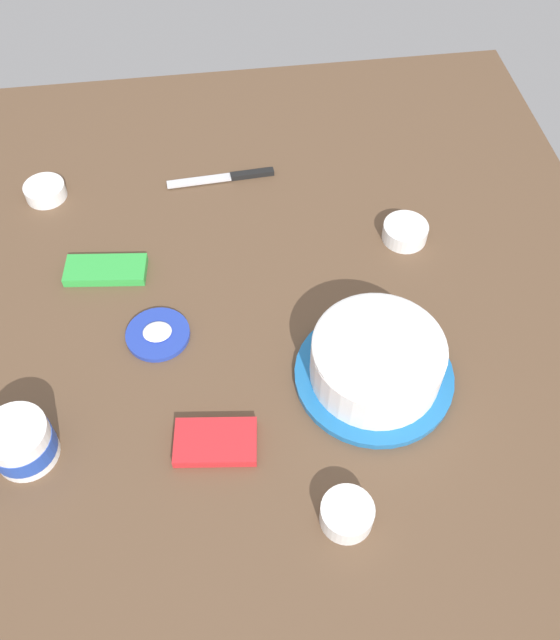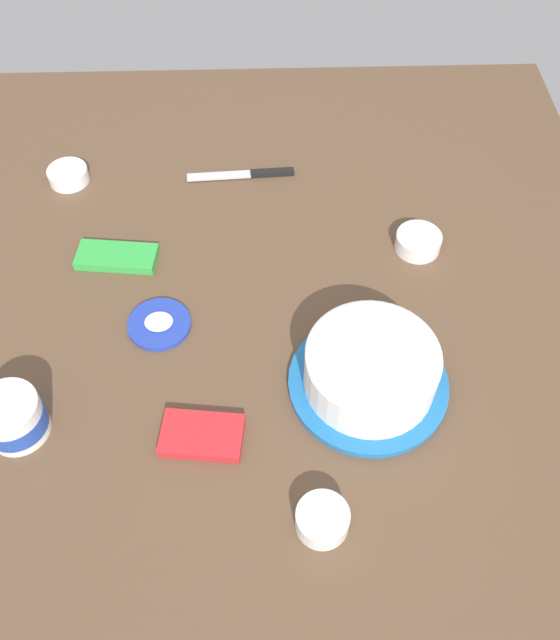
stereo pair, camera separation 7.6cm
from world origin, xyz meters
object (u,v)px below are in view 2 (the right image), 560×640
object	(u,v)px
frosting_tub_lid	(159,324)
spreading_knife	(251,174)
sprinkle_bowl_pink	(68,175)
sprinkle_bowl_yellow	(322,519)
sprinkle_bowl_blue	(418,242)
candy_box_lower	(202,435)
candy_box_upper	(117,257)
frosting_tub	(13,417)
frosted_cake	(371,369)

from	to	relation	value
frosting_tub_lid	spreading_knife	size ratio (longest dim) A/B	0.49
sprinkle_bowl_pink	sprinkle_bowl_yellow	world-z (taller)	sprinkle_bowl_yellow
spreading_knife	sprinkle_bowl_pink	distance (m)	0.40
spreading_knife	sprinkle_bowl_yellow	world-z (taller)	sprinkle_bowl_yellow
frosting_tub_lid	sprinkle_bowl_blue	distance (m)	0.54
frosting_tub_lid	sprinkle_bowl_yellow	world-z (taller)	sprinkle_bowl_yellow
candy_box_lower	candy_box_upper	size ratio (longest dim) A/B	0.86
sprinkle_bowl_pink	candy_box_lower	distance (m)	0.71
candy_box_lower	frosting_tub	bearing A→B (deg)	2.16
frosting_tub_lid	candy_box_upper	bearing A→B (deg)	-59.94
sprinkle_bowl_pink	candy_box_upper	size ratio (longest dim) A/B	0.55
frosted_cake	sprinkle_bowl_blue	distance (m)	0.35
candy_box_lower	frosted_cake	bearing A→B (deg)	-155.19
frosted_cake	sprinkle_bowl_yellow	size ratio (longest dim) A/B	3.39
spreading_knife	sprinkle_bowl_yellow	distance (m)	0.80
sprinkle_bowl_blue	candy_box_upper	distance (m)	0.60
sprinkle_bowl_yellow	candy_box_upper	bearing A→B (deg)	-55.98
frosting_tub	sprinkle_bowl_blue	xyz separation A→B (m)	(-0.72, -0.39, -0.02)
spreading_knife	candy_box_upper	world-z (taller)	candy_box_upper
frosted_cake	candy_box_upper	distance (m)	0.56
frosting_tub	spreading_knife	size ratio (longest dim) A/B	0.44
frosting_tub_lid	sprinkle_bowl_pink	world-z (taller)	sprinkle_bowl_pink
sprinkle_bowl_yellow	candy_box_lower	size ratio (longest dim) A/B	0.61
sprinkle_bowl_yellow	frosting_tub_lid	bearing A→B (deg)	-54.38
spreading_knife	candy_box_upper	size ratio (longest dim) A/B	1.51
frosting_tub	sprinkle_bowl_yellow	size ratio (longest dim) A/B	1.27
sprinkle_bowl_pink	sprinkle_bowl_blue	xyz separation A→B (m)	(-0.73, 0.22, 0.00)
frosting_tub	frosted_cake	bearing A→B (deg)	-173.41
frosting_tub	sprinkle_bowl_pink	distance (m)	0.61
frosted_cake	frosting_tub	distance (m)	0.59
frosted_cake	frosting_tub	bearing A→B (deg)	6.59
sprinkle_bowl_pink	spreading_knife	bearing A→B (deg)	-179.66
candy_box_upper	candy_box_lower	bearing A→B (deg)	121.26
frosted_cake	spreading_knife	size ratio (longest dim) A/B	1.17
sprinkle_bowl_blue	frosted_cake	bearing A→B (deg)	67.28
frosting_tub	candy_box_upper	world-z (taller)	frosting_tub
candy_box_lower	frosting_tub_lid	bearing A→B (deg)	-62.52
sprinkle_bowl_pink	sprinkle_bowl_yellow	bearing A→B (deg)	122.53
sprinkle_bowl_yellow	sprinkle_bowl_pink	bearing A→B (deg)	-57.47
sprinkle_bowl_pink	sprinkle_bowl_blue	bearing A→B (deg)	163.07
frosting_tub_lid	candy_box_lower	world-z (taller)	candy_box_lower
frosting_tub	candy_box_upper	distance (m)	0.39
frosting_tub	candy_box_lower	xyz separation A→B (m)	(-0.30, 0.02, -0.03)
spreading_knife	sprinkle_bowl_pink	world-z (taller)	sprinkle_bowl_pink
spreading_knife	sprinkle_bowl_yellow	bearing A→B (deg)	97.56
frosted_cake	sprinkle_bowl_pink	distance (m)	0.81
sprinkle_bowl_pink	sprinkle_bowl_blue	distance (m)	0.77
frosted_cake	spreading_knife	distance (m)	0.58
frosted_cake	frosting_tub_lid	size ratio (longest dim) A/B	2.37
sprinkle_bowl_pink	candy_box_upper	world-z (taller)	sprinkle_bowl_pink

